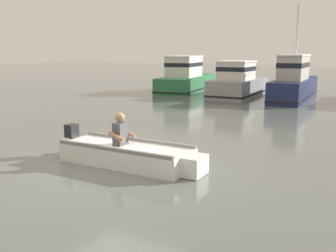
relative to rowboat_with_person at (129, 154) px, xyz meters
The scene contains 5 objects.
ground_plane 0.39m from the rowboat_with_person, 141.47° to the right, with size 120.00×120.00×0.00m, color slate.
rowboat_with_person is the anchor object (origin of this frame).
moored_boat_green 16.51m from the rowboat_with_person, 113.76° to the left, with size 3.08×6.73×2.24m.
moored_boat_grey 14.51m from the rowboat_with_person, 101.15° to the left, with size 2.30×5.23×2.01m.
moored_boat_navy 14.01m from the rowboat_with_person, 88.38° to the left, with size 1.90×6.48×4.93m.
Camera 1 is at (5.39, -6.68, 2.58)m, focal length 41.27 mm.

